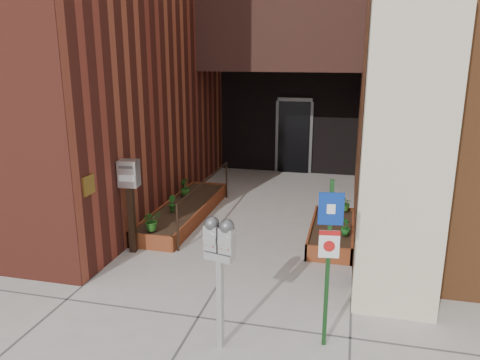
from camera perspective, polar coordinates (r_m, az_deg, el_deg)
The scene contains 14 objects.
ground at distance 7.41m, azimuth -2.60°, elevation -12.45°, with size 80.00×80.00×0.00m, color #9E9991.
planter_left at distance 10.17m, azimuth -6.75°, elevation -3.85°, with size 0.90×3.60×0.30m.
planter_right at distance 9.12m, azimuth 11.12°, elevation -6.34°, with size 0.80×2.20×0.30m.
handrail at distance 9.79m, azimuth -4.22°, elevation -0.79°, with size 0.04×3.34×0.90m.
parking_meter at distance 5.40m, azimuth -2.51°, elevation -8.37°, with size 0.38×0.22×1.66m.
sign_post at distance 5.52m, azimuth 10.78°, elevation -8.07°, with size 0.28×0.08×2.09m.
payment_dropbox at distance 8.29m, azimuth -13.30°, elevation -0.77°, with size 0.36×0.29×1.68m.
shrub_left_a at distance 8.71m, azimuth -10.70°, elevation -4.83°, with size 0.35×0.35×0.39m, color #24601B.
shrub_left_b at distance 9.70m, azimuth -8.32°, elevation -2.84°, with size 0.17×0.17×0.32m, color #1D5A19.
shrub_left_c at distance 10.67m, azimuth -6.73°, elevation -0.84°, with size 0.23×0.23×0.41m, color #205017.
shrub_left_d at distance 10.79m, azimuth -6.86°, elevation -0.82°, with size 0.19×0.19×0.35m, color #164F19.
shrub_right_a at distance 8.57m, azimuth 12.74°, elevation -5.58°, with size 0.17×0.17×0.31m, color #18541B.
shrub_right_b at distance 9.76m, azimuth 11.26°, elevation -2.80°, with size 0.18×0.18×0.34m, color #1C6221.
shrub_right_c at distance 9.85m, azimuth 12.73°, elevation -2.81°, with size 0.28×0.28×0.31m, color #26621C.
Camera 1 is at (1.87, -6.29, 3.45)m, focal length 35.00 mm.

